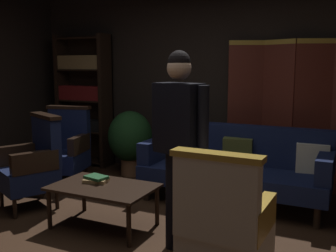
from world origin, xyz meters
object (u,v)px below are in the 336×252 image
at_px(book_tan_leather, 96,180).
at_px(book_green_cloth, 96,177).
at_px(armchair_wing_right, 65,148).
at_px(bookshelf, 84,97).
at_px(velvet_couch, 235,164).
at_px(coffee_table, 103,190).
at_px(standing_figure, 179,133).
at_px(folding_screen, 312,114).
at_px(armchair_gilt_accent, 224,226).
at_px(armchair_wing_left, 33,164).
at_px(potted_plant, 130,138).

distance_m(book_tan_leather, book_green_cloth, 0.03).
height_order(armchair_wing_right, book_green_cloth, armchair_wing_right).
height_order(bookshelf, velvet_couch, bookshelf).
xyz_separation_m(coffee_table, standing_figure, (0.87, -0.14, 0.65)).
xyz_separation_m(folding_screen, armchair_gilt_accent, (-0.28, -2.65, -0.50)).
height_order(coffee_table, book_tan_leather, book_tan_leather).
bearing_deg(book_tan_leather, bookshelf, 129.71).
height_order(standing_figure, book_green_cloth, standing_figure).
bearing_deg(armchair_wing_right, bookshelf, 113.71).
bearing_deg(armchair_wing_left, bookshelf, 110.75).
relative_size(armchair_wing_left, armchair_wing_right, 1.00).
xyz_separation_m(bookshelf, armchair_wing_right, (0.46, -1.05, -0.60)).
relative_size(armchair_gilt_accent, book_green_cloth, 4.73).
bearing_deg(armchair_gilt_accent, potted_plant, 132.65).
bearing_deg(book_green_cloth, coffee_table, -28.84).
xyz_separation_m(coffee_table, book_tan_leather, (-0.14, 0.08, 0.06)).
bearing_deg(armchair_gilt_accent, coffee_table, 157.04).
bearing_deg(coffee_table, velvet_couch, 53.26).
bearing_deg(coffee_table, bookshelf, 130.94).
xyz_separation_m(folding_screen, armchair_wing_right, (-2.97, -1.09, -0.50)).
distance_m(armchair_wing_left, book_tan_leather, 0.91).
height_order(armchair_wing_right, book_tan_leather, armchair_wing_right).
xyz_separation_m(folding_screen, potted_plant, (-2.42, -0.32, -0.45)).
xyz_separation_m(bookshelf, standing_figure, (2.61, -2.15, -0.06)).
bearing_deg(coffee_table, armchair_gilt_accent, -22.96).
distance_m(velvet_couch, armchair_wing_right, 2.26).
xyz_separation_m(potted_plant, book_green_cloth, (0.60, -1.66, -0.07)).
distance_m(coffee_table, book_green_cloth, 0.18).
distance_m(velvet_couch, standing_figure, 1.53).
height_order(bookshelf, standing_figure, bookshelf).
bearing_deg(armchair_wing_right, velvet_couch, 7.96).
bearing_deg(book_tan_leather, coffee_table, -28.84).
xyz_separation_m(armchair_wing_left, book_tan_leather, (0.90, -0.07, -0.05)).
bearing_deg(bookshelf, standing_figure, -39.46).
bearing_deg(book_green_cloth, armchair_wing_right, 142.33).
xyz_separation_m(velvet_couch, potted_plant, (-1.69, 0.46, 0.09)).
xyz_separation_m(bookshelf, book_tan_leather, (1.61, -1.94, -0.65)).
height_order(velvet_couch, armchair_wing_left, armchair_wing_left).
bearing_deg(book_green_cloth, potted_plant, 109.86).
bearing_deg(bookshelf, armchair_gilt_accent, -39.60).
relative_size(bookshelf, coffee_table, 2.05).
relative_size(bookshelf, potted_plant, 2.19).
height_order(velvet_couch, standing_figure, standing_figure).
bearing_deg(folding_screen, armchair_wing_right, -159.93).
height_order(standing_figure, potted_plant, standing_figure).
bearing_deg(potted_plant, armchair_wing_right, -125.62).
xyz_separation_m(armchair_wing_left, potted_plant, (0.30, 1.59, 0.05)).
bearing_deg(folding_screen, coffee_table, -129.47).
xyz_separation_m(standing_figure, book_tan_leather, (-1.00, 0.21, -0.59)).
height_order(armchair_wing_right, standing_figure, standing_figure).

